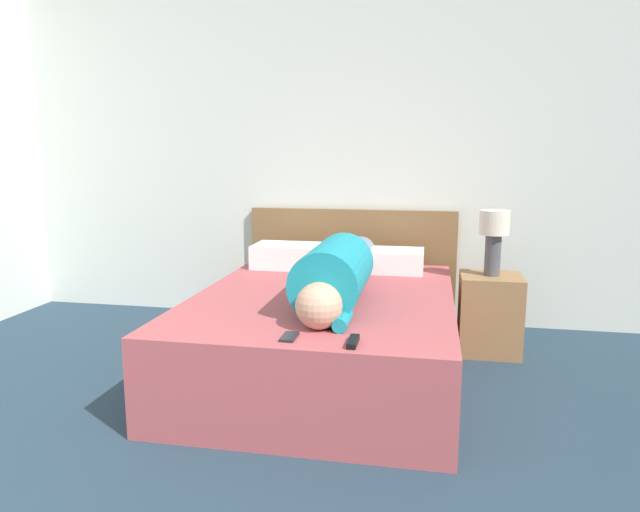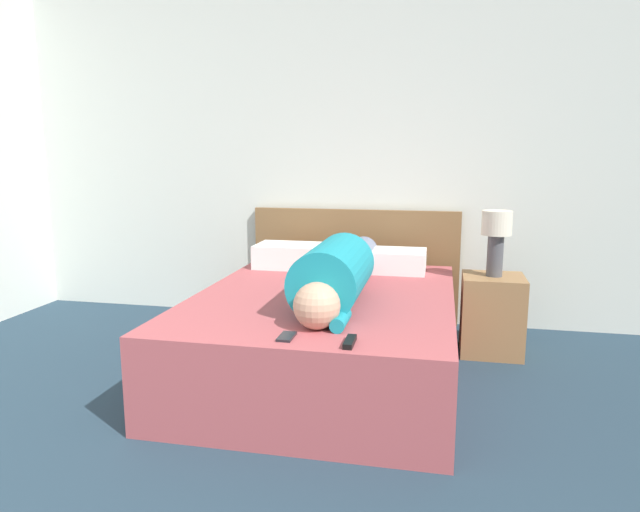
{
  "view_description": "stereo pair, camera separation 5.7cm",
  "coord_description": "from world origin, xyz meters",
  "px_view_note": "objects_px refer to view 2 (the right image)",
  "views": [
    {
      "loc": [
        0.8,
        -0.73,
        1.3
      ],
      "look_at": [
        0.21,
        2.32,
        0.74
      ],
      "focal_mm": 32.0,
      "sensor_mm": 36.0,
      "label": 1
    },
    {
      "loc": [
        0.86,
        -0.72,
        1.3
      ],
      "look_at": [
        0.21,
        2.32,
        0.74
      ],
      "focal_mm": 32.0,
      "sensor_mm": 36.0,
      "label": 2
    }
  ],
  "objects_px": {
    "bed": "(325,333)",
    "person_lying": "(339,272)",
    "nightstand": "(492,315)",
    "tv_remote": "(350,342)",
    "pillow_near_headboard": "(294,256)",
    "table_lamp": "(496,234)",
    "cell_phone": "(287,337)",
    "pillow_second": "(388,260)"
  },
  "relations": [
    {
      "from": "table_lamp",
      "to": "cell_phone",
      "type": "xyz_separation_m",
      "value": [
        -1.0,
        -1.41,
        -0.3
      ]
    },
    {
      "from": "nightstand",
      "to": "table_lamp",
      "type": "relative_size",
      "value": 1.22
    },
    {
      "from": "table_lamp",
      "to": "cell_phone",
      "type": "bearing_deg",
      "value": -125.47
    },
    {
      "from": "bed",
      "to": "nightstand",
      "type": "relative_size",
      "value": 3.81
    },
    {
      "from": "person_lying",
      "to": "cell_phone",
      "type": "xyz_separation_m",
      "value": [
        -0.1,
        -0.75,
        -0.14
      ]
    },
    {
      "from": "pillow_second",
      "to": "cell_phone",
      "type": "relative_size",
      "value": 3.97
    },
    {
      "from": "nightstand",
      "to": "person_lying",
      "type": "height_order",
      "value": "person_lying"
    },
    {
      "from": "bed",
      "to": "person_lying",
      "type": "relative_size",
      "value": 1.14
    },
    {
      "from": "pillow_second",
      "to": "nightstand",
      "type": "bearing_deg",
      "value": -13.16
    },
    {
      "from": "nightstand",
      "to": "pillow_second",
      "type": "distance_m",
      "value": 0.78
    },
    {
      "from": "person_lying",
      "to": "pillow_second",
      "type": "distance_m",
      "value": 0.85
    },
    {
      "from": "tv_remote",
      "to": "pillow_near_headboard",
      "type": "bearing_deg",
      "value": 112.54
    },
    {
      "from": "pillow_near_headboard",
      "to": "pillow_second",
      "type": "distance_m",
      "value": 0.68
    },
    {
      "from": "person_lying",
      "to": "pillow_near_headboard",
      "type": "height_order",
      "value": "person_lying"
    },
    {
      "from": "pillow_near_headboard",
      "to": "pillow_second",
      "type": "relative_size",
      "value": 1.05
    },
    {
      "from": "table_lamp",
      "to": "pillow_near_headboard",
      "type": "xyz_separation_m",
      "value": [
        -1.38,
        0.16,
        -0.22
      ]
    },
    {
      "from": "nightstand",
      "to": "table_lamp",
      "type": "height_order",
      "value": "table_lamp"
    },
    {
      "from": "person_lying",
      "to": "pillow_second",
      "type": "xyz_separation_m",
      "value": [
        0.2,
        0.82,
        -0.08
      ]
    },
    {
      "from": "bed",
      "to": "person_lying",
      "type": "height_order",
      "value": "person_lying"
    },
    {
      "from": "table_lamp",
      "to": "person_lying",
      "type": "relative_size",
      "value": 0.25
    },
    {
      "from": "bed",
      "to": "nightstand",
      "type": "bearing_deg",
      "value": 29.65
    },
    {
      "from": "pillow_second",
      "to": "cell_phone",
      "type": "xyz_separation_m",
      "value": [
        -0.3,
        -1.57,
        -0.07
      ]
    },
    {
      "from": "nightstand",
      "to": "pillow_near_headboard",
      "type": "height_order",
      "value": "pillow_near_headboard"
    },
    {
      "from": "bed",
      "to": "cell_phone",
      "type": "xyz_separation_m",
      "value": [
        -0.0,
        -0.84,
        0.25
      ]
    },
    {
      "from": "bed",
      "to": "person_lying",
      "type": "bearing_deg",
      "value": -41.11
    },
    {
      "from": "bed",
      "to": "cell_phone",
      "type": "distance_m",
      "value": 0.88
    },
    {
      "from": "nightstand",
      "to": "pillow_second",
      "type": "relative_size",
      "value": 1.01
    },
    {
      "from": "nightstand",
      "to": "pillow_second",
      "type": "height_order",
      "value": "pillow_second"
    },
    {
      "from": "nightstand",
      "to": "tv_remote",
      "type": "height_order",
      "value": "nightstand"
    },
    {
      "from": "pillow_near_headboard",
      "to": "tv_remote",
      "type": "distance_m",
      "value": 1.73
    },
    {
      "from": "nightstand",
      "to": "pillow_near_headboard",
      "type": "bearing_deg",
      "value": 173.23
    },
    {
      "from": "table_lamp",
      "to": "tv_remote",
      "type": "relative_size",
      "value": 2.83
    },
    {
      "from": "bed",
      "to": "nightstand",
      "type": "height_order",
      "value": "nightstand"
    },
    {
      "from": "pillow_near_headboard",
      "to": "tv_remote",
      "type": "bearing_deg",
      "value": -67.46
    },
    {
      "from": "nightstand",
      "to": "tv_remote",
      "type": "bearing_deg",
      "value": -116.4
    },
    {
      "from": "nightstand",
      "to": "person_lying",
      "type": "distance_m",
      "value": 1.18
    },
    {
      "from": "pillow_near_headboard",
      "to": "tv_remote",
      "type": "xyz_separation_m",
      "value": [
        0.66,
        -1.6,
        -0.07
      ]
    },
    {
      "from": "cell_phone",
      "to": "pillow_near_headboard",
      "type": "bearing_deg",
      "value": 103.4
    },
    {
      "from": "person_lying",
      "to": "cell_phone",
      "type": "relative_size",
      "value": 13.3
    },
    {
      "from": "cell_phone",
      "to": "bed",
      "type": "bearing_deg",
      "value": 89.69
    },
    {
      "from": "table_lamp",
      "to": "person_lying",
      "type": "height_order",
      "value": "table_lamp"
    },
    {
      "from": "pillow_second",
      "to": "pillow_near_headboard",
      "type": "bearing_deg",
      "value": -180.0
    }
  ]
}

